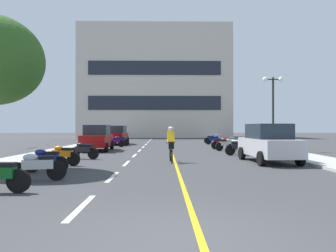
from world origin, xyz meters
The scene contains 34 objects.
ground_plane centered at (0.00, 21.00, 0.00)m, with size 140.00×140.00×0.00m, color #38383A.
curb_left centered at (-7.20, 24.00, 0.06)m, with size 2.40×72.00×0.12m, color #A8A8A3.
curb_right centered at (7.20, 24.00, 0.06)m, with size 2.40×72.00×0.12m, color #A8A8A3.
lane_dash_0 centered at (-2.00, 2.00, 0.00)m, with size 0.14×2.20×0.01m, color silver.
lane_dash_1 centered at (-2.00, 6.00, 0.00)m, with size 0.14×2.20×0.01m, color silver.
lane_dash_2 centered at (-2.00, 10.00, 0.00)m, with size 0.14×2.20×0.01m, color silver.
lane_dash_3 centered at (-2.00, 14.00, 0.00)m, with size 0.14×2.20×0.01m, color silver.
lane_dash_4 centered at (-2.00, 18.00, 0.00)m, with size 0.14×2.20×0.01m, color silver.
lane_dash_5 centered at (-2.00, 22.00, 0.00)m, with size 0.14×2.20×0.01m, color silver.
lane_dash_6 centered at (-2.00, 26.00, 0.00)m, with size 0.14×2.20×0.01m, color silver.
lane_dash_7 centered at (-2.00, 30.00, 0.00)m, with size 0.14×2.20×0.01m, color silver.
lane_dash_8 centered at (-2.00, 34.00, 0.00)m, with size 0.14×2.20×0.01m, color silver.
lane_dash_9 centered at (-2.00, 38.00, 0.00)m, with size 0.14×2.20×0.01m, color silver.
lane_dash_10 centered at (-2.00, 42.00, 0.00)m, with size 0.14×2.20×0.01m, color silver.
lane_dash_11 centered at (-2.00, 46.00, 0.00)m, with size 0.14×2.20×0.01m, color silver.
centre_line_yellow centered at (0.25, 24.00, 0.00)m, with size 0.12×66.00×0.01m, color gold.
office_building centered at (-1.67, 49.45, 9.18)m, with size 24.80×9.02×18.36m.
street_lamp_mid centered at (7.38, 17.42, 3.84)m, with size 1.46×0.36×5.08m.
parked_car_near centered at (4.66, 10.29, 0.92)m, with size 2.09×4.28×1.82m.
parked_car_mid centered at (-4.99, 17.84, 0.92)m, with size 2.03×4.25×1.82m.
parked_car_far centered at (-4.81, 26.08, 0.92)m, with size 2.01×4.24×1.82m.
motorcycle_1 centered at (-4.16, 5.15, 0.47)m, with size 1.64×0.79×0.92m.
motorcycle_2 centered at (-4.61, 7.02, 0.47)m, with size 1.70×0.60×0.92m.
motorcycle_3 centered at (-4.69, 9.20, 0.47)m, with size 1.65×0.75×0.92m.
motorcycle_4 centered at (-4.47, 11.95, 0.47)m, with size 1.66×0.73×0.92m.
motorcycle_5 centered at (4.20, 14.00, 0.47)m, with size 1.70×0.60×0.92m.
motorcycle_6 centered at (4.51, 15.48, 0.47)m, with size 1.69×0.60×0.92m.
motorcycle_7 centered at (4.15, 17.67, 0.47)m, with size 1.65×0.78×0.92m.
motorcycle_8 centered at (4.16, 19.12, 0.47)m, with size 1.69×0.60×0.92m.
motorcycle_9 centered at (-4.42, 22.08, 0.47)m, with size 1.70×0.60×0.92m.
motorcycle_10 centered at (-4.20, 23.54, 0.47)m, with size 1.70×0.60×0.92m.
motorcycle_11 centered at (4.59, 25.65, 0.47)m, with size 1.66×0.73×0.92m.
motorcycle_12 centered at (4.71, 28.03, 0.47)m, with size 1.66×0.75×0.92m.
cyclist_rider centered at (0.06, 10.37, 0.89)m, with size 0.42×1.77×1.71m.
Camera 1 is at (-0.30, -4.55, 1.65)m, focal length 33.76 mm.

